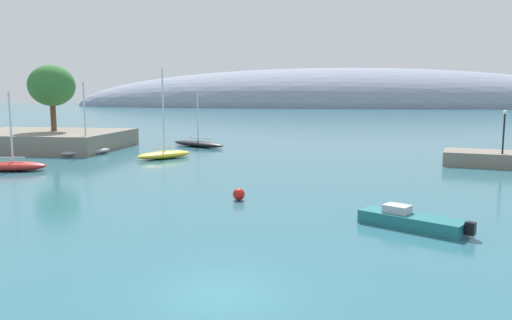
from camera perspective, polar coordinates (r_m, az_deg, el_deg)
water at (r=17.54m, az=-4.03°, el=-14.82°), size 600.00×600.00×0.00m
shore_outcrop at (r=66.11m, az=-23.41°, el=2.12°), size 19.24×14.28×2.10m
tree_clump_shore at (r=65.88m, az=-22.41°, el=7.89°), size 5.53×5.53×8.04m
distant_ridge at (r=257.60m, az=9.15°, el=6.07°), size 277.27×78.17×38.83m
sailboat_red_near_shore at (r=48.09m, az=-26.11°, el=-0.57°), size 5.94×3.14×6.88m
sailboat_grey_mid_mooring at (r=57.48m, az=-18.91°, el=1.02°), size 4.92×6.10×7.88m
sailboat_black_outer_mooring at (r=63.19m, az=-6.66°, el=1.89°), size 8.32×6.11×6.75m
sailboat_yellow_end_of_line at (r=52.27m, az=-10.50°, el=0.71°), size 5.59×6.08×9.21m
motorboat_teal_foreground at (r=26.24m, az=17.38°, el=-6.65°), size 5.29×4.15×1.06m
mooring_buoy_red at (r=31.42m, az=-1.99°, el=-3.94°), size 0.77×0.77×0.77m
harbor_lamp_post at (r=49.53m, az=26.60°, el=3.43°), size 0.36×0.36×3.92m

